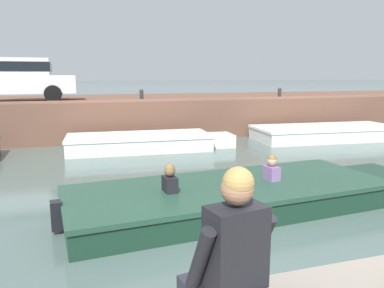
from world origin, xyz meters
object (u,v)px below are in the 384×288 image
object	(u,v)px
boat_moored_central_white	(146,142)
person_seated_left	(231,257)
boat_moored_east_white	(332,133)
mooring_bollard_east	(280,93)
car_left_inner_white	(17,78)
motorboat_passing	(243,194)
mooring_bollard_mid	(142,95)

from	to	relation	value
boat_moored_central_white	person_seated_left	distance (m)	10.09
boat_moored_east_white	mooring_bollard_east	xyz separation A→B (m)	(-1.22, 1.87, 1.45)
boat_moored_central_white	mooring_bollard_east	size ratio (longest dim) A/B	12.45
boat_moored_central_white	car_left_inner_white	distance (m)	5.46
car_left_inner_white	person_seated_left	world-z (taller)	car_left_inner_white
boat_moored_central_white	car_left_inner_white	world-z (taller)	car_left_inner_white
boat_moored_central_white	person_seated_left	xyz separation A→B (m)	(-1.31, -9.95, 1.01)
motorboat_passing	person_seated_left	size ratio (longest dim) A/B	7.39
mooring_bollard_mid	person_seated_left	xyz separation A→B (m)	(-1.50, -11.73, -0.44)
motorboat_passing	mooring_bollard_mid	bearing A→B (deg)	93.80
motorboat_passing	person_seated_left	xyz separation A→B (m)	(-2.01, -4.03, 1.04)
boat_moored_central_white	boat_moored_east_white	bearing A→B (deg)	-0.75
car_left_inner_white	mooring_bollard_mid	bearing A→B (deg)	-15.52
motorboat_passing	car_left_inner_white	xyz separation A→B (m)	(-4.80, 8.88, 2.09)
motorboat_passing	mooring_bollard_mid	distance (m)	7.85
mooring_bollard_mid	person_seated_left	size ratio (longest dim) A/B	0.46
motorboat_passing	mooring_bollard_east	xyz separation A→B (m)	(5.22, 7.69, 1.48)
mooring_bollard_mid	person_seated_left	world-z (taller)	mooring_bollard_mid
boat_moored_central_white	boat_moored_east_white	distance (m)	7.14
motorboat_passing	boat_moored_central_white	bearing A→B (deg)	96.74
car_left_inner_white	mooring_bollard_east	distance (m)	10.10
car_left_inner_white	mooring_bollard_east	size ratio (longest dim) A/B	9.28
boat_moored_central_white	mooring_bollard_east	distance (m)	6.35
mooring_bollard_mid	boat_moored_central_white	bearing A→B (deg)	-96.07
boat_moored_central_white	motorboat_passing	world-z (taller)	motorboat_passing
car_left_inner_white	mooring_bollard_east	xyz separation A→B (m)	(10.02, -1.19, -0.61)
boat_moored_east_white	motorboat_passing	world-z (taller)	motorboat_passing
boat_moored_east_white	mooring_bollard_east	size ratio (longest dim) A/B	14.79
boat_moored_central_white	car_left_inner_white	bearing A→B (deg)	144.12
mooring_bollard_mid	person_seated_left	bearing A→B (deg)	-97.27
motorboat_passing	mooring_bollard_mid	size ratio (longest dim) A/B	16.03
motorboat_passing	car_left_inner_white	distance (m)	10.31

